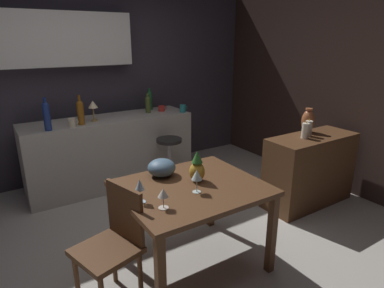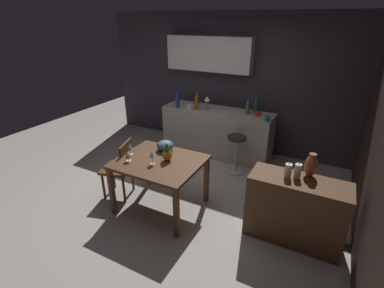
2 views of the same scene
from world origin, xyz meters
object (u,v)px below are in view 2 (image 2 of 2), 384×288
(bar_stool, at_px, (236,153))
(wine_bottle_green, at_px, (256,105))
(dining_table, at_px, (160,167))
(cup_cream, at_px, (189,107))
(wine_bottle_cobalt, at_px, (177,99))
(pillar_candle_short, at_px, (288,171))
(cup_teal, at_px, (267,118))
(pillar_candle_tall, at_px, (298,171))
(wine_bottle_amber, at_px, (197,101))
(sideboard_cabinet, at_px, (295,210))
(wine_glass_right, at_px, (152,154))
(wine_bottle_olive, at_px, (248,107))
(wine_glass_center, at_px, (128,154))
(chair_near_window, at_px, (121,167))
(fruit_bowl, at_px, (165,145))
(vase_copper, at_px, (311,166))
(wine_glass_left, at_px, (130,146))
(pineapple_centerpiece, at_px, (167,153))
(counter_lamp, at_px, (207,100))
(cup_red, at_px, (258,114))

(bar_stool, bearing_deg, wine_bottle_green, 82.89)
(dining_table, distance_m, cup_cream, 1.84)
(wine_bottle_cobalt, height_order, pillar_candle_short, wine_bottle_cobalt)
(cup_teal, height_order, pillar_candle_tall, pillar_candle_tall)
(bar_stool, distance_m, wine_bottle_cobalt, 1.54)
(wine_bottle_amber, relative_size, pillar_candle_tall, 1.73)
(sideboard_cabinet, height_order, wine_glass_right, wine_glass_right)
(bar_stool, relative_size, wine_bottle_olive, 2.48)
(wine_glass_center, height_order, cup_cream, cup_cream)
(chair_near_window, distance_m, fruit_bowl, 0.74)
(dining_table, height_order, wine_bottle_green, wine_bottle_green)
(chair_near_window, xyz_separation_m, wine_bottle_olive, (1.24, 2.01, 0.54))
(sideboard_cabinet, distance_m, cup_cream, 2.77)
(fruit_bowl, bearing_deg, vase_copper, 1.57)
(chair_near_window, bearing_deg, wine_bottle_olive, 58.33)
(dining_table, distance_m, pillar_candle_short, 1.64)
(chair_near_window, xyz_separation_m, wine_glass_right, (0.65, -0.09, 0.39))
(wine_glass_left, height_order, wine_glass_right, wine_glass_right)
(wine_bottle_cobalt, bearing_deg, wine_bottle_green, 15.85)
(wine_glass_center, height_order, pineapple_centerpiece, pineapple_centerpiece)
(wine_bottle_green, bearing_deg, wine_glass_right, -107.19)
(bar_stool, bearing_deg, cup_teal, 38.29)
(dining_table, xyz_separation_m, vase_copper, (1.83, 0.36, 0.31))
(counter_lamp, bearing_deg, chair_near_window, -104.06)
(wine_glass_right, distance_m, counter_lamp, 2.04)
(sideboard_cabinet, relative_size, cup_cream, 9.51)
(wine_bottle_cobalt, relative_size, pillar_candle_short, 1.88)
(wine_bottle_amber, xyz_separation_m, cup_cream, (-0.12, -0.06, -0.10))
(wine_bottle_green, bearing_deg, sideboard_cabinet, -60.92)
(sideboard_cabinet, relative_size, bar_stool, 1.66)
(bar_stool, relative_size, cup_red, 5.49)
(wine_glass_center, height_order, wine_bottle_amber, wine_bottle_amber)
(wine_glass_center, bearing_deg, cup_teal, 55.62)
(wine_bottle_cobalt, distance_m, cup_teal, 1.72)
(bar_stool, relative_size, counter_lamp, 2.66)
(pillar_candle_short, bearing_deg, wine_bottle_cobalt, 146.84)
(cup_cream, bearing_deg, wine_glass_right, -76.22)
(fruit_bowl, height_order, wine_bottle_amber, wine_bottle_amber)
(chair_near_window, height_order, pineapple_centerpiece, pineapple_centerpiece)
(fruit_bowl, height_order, wine_bottle_green, wine_bottle_green)
(wine_glass_center, xyz_separation_m, wine_bottle_green, (1.03, 2.35, 0.19))
(wine_bottle_amber, relative_size, pillar_candle_short, 1.78)
(bar_stool, bearing_deg, wine_glass_right, -111.47)
(wine_glass_right, bearing_deg, wine_glass_center, -165.97)
(wine_glass_center, bearing_deg, pillar_candle_short, 11.92)
(sideboard_cabinet, relative_size, cup_red, 9.10)
(wine_bottle_cobalt, height_order, wine_bottle_green, wine_bottle_cobalt)
(wine_bottle_olive, distance_m, vase_copper, 2.05)
(cup_cream, height_order, pillar_candle_tall, pillar_candle_tall)
(wine_glass_right, bearing_deg, vase_copper, 14.52)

